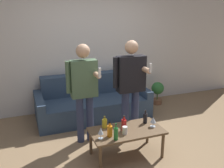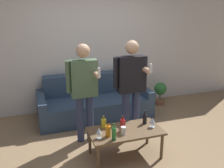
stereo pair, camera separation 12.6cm
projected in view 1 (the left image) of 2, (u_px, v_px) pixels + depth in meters
ground_plane at (125, 151)px, 3.76m from camera, size 16.00×16.00×0.00m
wall_back at (88, 45)px, 5.11m from camera, size 8.00×0.06×2.70m
couch at (92, 102)px, 4.94m from camera, size 2.15×0.95×0.80m
coffee_table at (127, 133)px, 3.53m from camera, size 1.03×0.55×0.41m
bottle_orange at (110, 131)px, 3.32m from camera, size 0.07×0.07×0.21m
bottle_green at (145, 118)px, 3.71m from camera, size 0.06×0.06×0.21m
bottle_dark at (124, 125)px, 3.47m from camera, size 0.07×0.07×0.23m
bottle_yellow at (105, 123)px, 3.57m from camera, size 0.08×0.08×0.17m
bottle_red at (116, 133)px, 3.23m from camera, size 0.06×0.06×0.23m
wine_glass_near at (101, 131)px, 3.25m from camera, size 0.07×0.07×0.16m
wine_glass_far at (153, 120)px, 3.59m from camera, size 0.08×0.08×0.15m
cup_on_table at (125, 130)px, 3.39m from camera, size 0.07×0.07×0.11m
person_standing_left at (84, 86)px, 3.79m from camera, size 0.47×0.41×1.57m
person_standing_right at (131, 82)px, 4.01m from camera, size 0.53×0.42×1.59m
potted_plant at (158, 91)px, 5.54m from camera, size 0.27×0.27×0.50m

